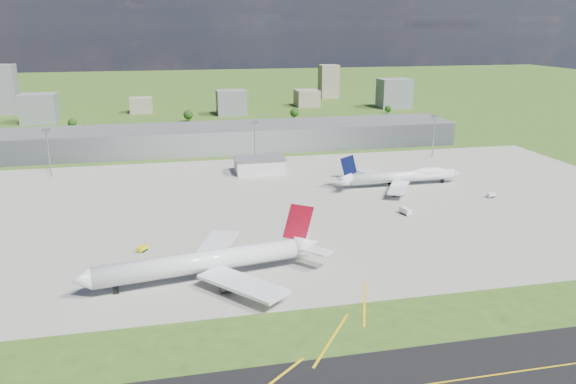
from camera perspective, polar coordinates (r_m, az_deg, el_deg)
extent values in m
plane|color=#315219|center=(355.30, -5.85, 3.87)|extent=(1400.00, 1400.00, 0.00)
cube|color=gray|center=(251.81, -0.65, -1.39)|extent=(360.00, 190.00, 0.08)
cube|color=gray|center=(368.36, -6.16, 5.51)|extent=(300.00, 42.00, 15.00)
cube|color=silver|center=(307.49, -2.93, 2.69)|extent=(26.00, 16.00, 8.00)
cylinder|color=gray|center=(322.28, -23.13, 3.57)|extent=(0.70, 0.70, 25.00)
cube|color=gray|center=(319.93, -23.39, 5.80)|extent=(3.50, 2.00, 1.20)
cylinder|color=gray|center=(320.04, -3.40, 4.80)|extent=(0.70, 0.70, 25.00)
cube|color=gray|center=(317.67, -3.44, 7.06)|extent=(3.50, 2.00, 1.20)
cylinder|color=gray|center=(353.82, 14.56, 5.43)|extent=(0.70, 0.70, 25.00)
cube|color=gray|center=(351.68, 14.71, 7.48)|extent=(3.50, 2.00, 1.20)
cylinder|color=white|center=(180.18, -9.05, -7.07)|extent=(64.87, 17.09, 6.69)
cone|color=white|center=(176.93, -20.31, -8.41)|extent=(6.58, 7.50, 6.69)
cone|color=white|center=(190.26, 1.83, -5.26)|extent=(9.88, 8.05, 6.69)
cube|color=maroon|center=(180.61, -9.71, -7.76)|extent=(52.74, 11.31, 1.45)
cube|color=white|center=(169.13, -4.62, -9.29)|extent=(26.13, 28.77, 1.00)
cube|color=white|center=(197.19, -7.37, -5.49)|extent=(19.61, 30.65, 1.00)
cube|color=maroon|center=(186.38, 1.07, -3.09)|extent=(11.05, 2.35, 13.47)
cylinder|color=#38383D|center=(173.01, -5.89, -9.49)|extent=(6.63, 4.51, 3.57)
cylinder|color=#38383D|center=(193.66, -7.82, -6.61)|extent=(6.63, 4.51, 3.57)
cube|color=black|center=(179.09, -6.51, -8.78)|extent=(1.98, 1.61, 2.79)
cube|color=black|center=(187.93, -7.33, -7.54)|extent=(1.98, 1.61, 2.79)
cube|color=black|center=(179.10, -17.10, -9.45)|extent=(1.98, 1.61, 2.79)
cylinder|color=white|center=(287.51, 11.56, 1.56)|extent=(54.83, 5.92, 5.48)
cone|color=white|center=(300.73, 16.72, 1.85)|extent=(4.46, 5.51, 5.48)
cone|color=white|center=(276.24, 5.71, 1.36)|extent=(7.11, 5.54, 5.48)
cube|color=navy|center=(288.66, 11.87, 1.25)|extent=(44.94, 2.61, 1.15)
ellipsoid|color=white|center=(293.17, 14.13, 2.01)|extent=(17.58, 5.62, 4.93)
cube|color=white|center=(296.76, 9.10, 1.84)|extent=(19.35, 25.28, 0.80)
cube|color=white|center=(272.98, 11.17, 0.43)|extent=(19.07, 25.37, 0.80)
cube|color=#070D36|center=(275.31, 6.18, 2.68)|extent=(8.81, 0.51, 10.68)
cylinder|color=#38383D|center=(293.56, 10.08, 1.29)|extent=(4.88, 2.87, 2.83)
cylinder|color=#38383D|center=(299.57, 8.53, 1.68)|extent=(4.88, 2.87, 2.83)
cylinder|color=#38383D|center=(279.55, 11.33, 0.45)|extent=(4.88, 2.87, 2.83)
cylinder|color=#38383D|center=(269.79, 11.09, -0.13)|extent=(4.88, 2.87, 2.83)
cube|color=black|center=(289.90, 10.25, 0.99)|extent=(1.42, 1.07, 2.21)
cube|color=black|center=(282.88, 10.87, 0.56)|extent=(1.42, 1.07, 2.21)
cube|color=black|center=(298.09, 15.40, 1.08)|extent=(1.42, 1.07, 2.21)
cube|color=yellow|center=(208.20, -14.59, -5.55)|extent=(4.24, 4.55, 1.60)
cube|color=black|center=(208.49, -14.57, -5.75)|extent=(3.97, 4.15, 0.70)
cube|color=white|center=(244.83, 11.85, -1.88)|extent=(3.79, 6.15, 2.52)
cube|color=black|center=(245.23, 11.84, -2.16)|extent=(3.71, 5.35, 0.70)
cube|color=white|center=(279.99, 19.93, -0.27)|extent=(4.52, 3.13, 1.83)
cube|color=black|center=(280.24, 19.92, -0.45)|extent=(3.96, 3.02, 0.70)
cube|color=slate|center=(509.12, -23.98, 7.77)|extent=(28.00, 22.00, 24.00)
cube|color=gray|center=(539.63, -14.70, 8.53)|extent=(20.00, 18.00, 14.00)
cube|color=slate|center=(512.28, -5.77, 9.03)|extent=(26.00, 20.00, 22.00)
cube|color=gray|center=(566.18, 1.92, 9.52)|extent=(22.00, 24.00, 16.00)
cube|color=slate|center=(562.62, 10.74, 9.81)|extent=(30.00, 22.00, 28.00)
cube|color=slate|center=(575.02, -26.92, 9.28)|extent=(22.00, 20.00, 44.00)
cube|color=gray|center=(633.15, 4.15, 11.15)|extent=(20.00, 18.00, 36.00)
cylinder|color=#382314|center=(471.29, -21.04, 6.19)|extent=(0.70, 0.70, 3.00)
sphere|color=black|center=(470.75, -21.08, 6.59)|extent=(6.75, 6.75, 6.75)
cylinder|color=#382314|center=(480.94, -10.08, 7.26)|extent=(0.70, 0.70, 3.60)
sphere|color=black|center=(480.31, -10.10, 7.74)|extent=(8.10, 8.10, 8.10)
cylinder|color=#382314|center=(487.87, 0.65, 7.63)|extent=(0.70, 0.70, 3.40)
sphere|color=black|center=(487.29, 0.65, 8.08)|extent=(7.65, 7.65, 7.65)
cylinder|color=#382314|center=(524.57, 10.12, 7.98)|extent=(0.70, 0.70, 2.80)
sphere|color=black|center=(524.12, 10.14, 8.32)|extent=(6.30, 6.30, 6.30)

